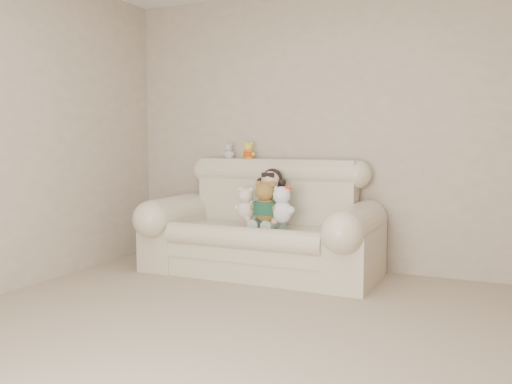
{
  "coord_description": "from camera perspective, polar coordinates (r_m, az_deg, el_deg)",
  "views": [
    {
      "loc": [
        1.33,
        -2.5,
        1.21
      ],
      "look_at": [
        -0.67,
        1.9,
        0.75
      ],
      "focal_mm": 38.64,
      "sensor_mm": 36.0,
      "label": 1
    }
  ],
  "objects": [
    {
      "name": "floor",
      "position": [
        3.08,
        -3.36,
        -17.7
      ],
      "size": [
        5.0,
        5.0,
        0.0
      ],
      "primitive_type": "plane",
      "color": "gray",
      "rests_on": "ground"
    },
    {
      "name": "cream_teddy",
      "position": [
        4.9,
        -1.04,
        -0.88
      ],
      "size": [
        0.26,
        0.22,
        0.34
      ],
      "primitive_type": null,
      "rotation": [
        0.0,
        0.0,
        0.26
      ],
      "color": "beige",
      "rests_on": "sofa"
    },
    {
      "name": "sofa",
      "position": [
        4.97,
        0.48,
        -2.6
      ],
      "size": [
        2.1,
        0.95,
        1.03
      ],
      "primitive_type": null,
      "color": "#C0B29B",
      "rests_on": "floor"
    },
    {
      "name": "wall_back",
      "position": [
        5.18,
        9.68,
        6.36
      ],
      "size": [
        4.5,
        0.0,
        4.5
      ],
      "primitive_type": "plane",
      "rotation": [
        1.57,
        0.0,
        0.0
      ],
      "color": "#B9AB93",
      "rests_on": "ground"
    },
    {
      "name": "grey_mini_plush",
      "position": [
        5.48,
        -2.81,
        4.36
      ],
      "size": [
        0.15,
        0.14,
        0.19
      ],
      "primitive_type": null,
      "rotation": [
        0.0,
        0.0,
        0.42
      ],
      "color": "silver",
      "rests_on": "sofa"
    },
    {
      "name": "white_cat",
      "position": [
        4.73,
        2.72,
        -0.88
      ],
      "size": [
        0.3,
        0.27,
        0.38
      ],
      "primitive_type": null,
      "rotation": [
        0.0,
        0.0,
        -0.42
      ],
      "color": "white",
      "rests_on": "sofa"
    },
    {
      "name": "seated_child",
      "position": [
        5.0,
        1.54,
        -0.54
      ],
      "size": [
        0.34,
        0.41,
        0.54
      ],
      "primitive_type": null,
      "rotation": [
        0.0,
        0.0,
        -0.04
      ],
      "color": "#317B63",
      "rests_on": "sofa"
    },
    {
      "name": "yellow_mini_bear",
      "position": [
        5.34,
        -0.75,
        4.41
      ],
      "size": [
        0.16,
        0.14,
        0.21
      ],
      "primitive_type": null,
      "rotation": [
        0.0,
        0.0,
        -0.35
      ],
      "color": "yellow",
      "rests_on": "sofa"
    },
    {
      "name": "brown_teddy",
      "position": [
        4.78,
        0.97,
        -0.59
      ],
      "size": [
        0.28,
        0.22,
        0.42
      ],
      "primitive_type": null,
      "rotation": [
        0.0,
        0.0,
        -0.07
      ],
      "color": "brown",
      "rests_on": "sofa"
    }
  ]
}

